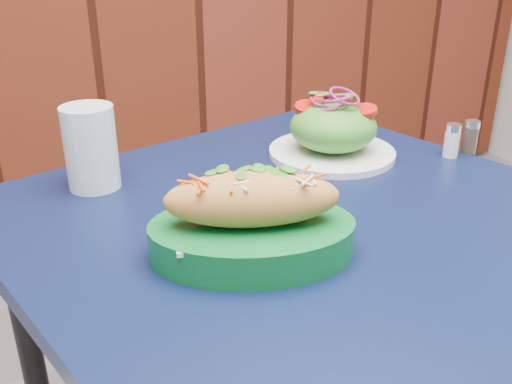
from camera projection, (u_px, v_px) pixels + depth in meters
name	position (u px, v px, depth m)	size (l,w,h in m)	color
cafe_table	(306.00, 265.00, 0.86)	(0.97, 0.97, 0.75)	black
banh_mi_basket	(252.00, 222.00, 0.70)	(0.30, 0.25, 0.12)	#0C6529
salad_plate	(333.00, 131.00, 1.02)	(0.23, 0.23, 0.12)	white
water_glass	(91.00, 148.00, 0.88)	(0.08, 0.08, 0.13)	silver
salt_shaker	(452.00, 141.00, 1.02)	(0.03, 0.03, 0.06)	white
pepper_shaker	(471.00, 137.00, 1.04)	(0.03, 0.03, 0.06)	#3F3326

